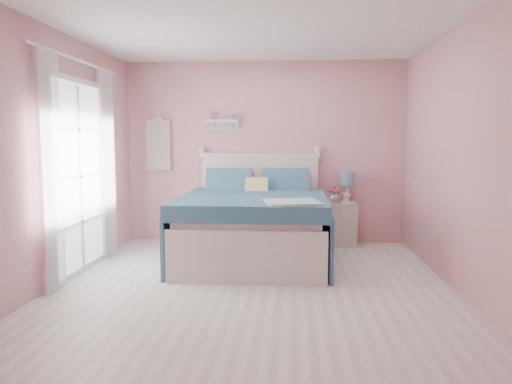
# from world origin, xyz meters

# --- Properties ---
(floor) EXTENTS (4.50, 4.50, 0.00)m
(floor) POSITION_xyz_m (0.00, 0.00, 0.00)
(floor) COLOR beige
(floor) RESTS_ON ground
(room_shell) EXTENTS (4.50, 4.50, 4.50)m
(room_shell) POSITION_xyz_m (0.00, 0.00, 1.58)
(room_shell) COLOR #CE8285
(room_shell) RESTS_ON floor
(bed) EXTENTS (1.76, 2.24, 1.30)m
(bed) POSITION_xyz_m (-0.07, 1.13, 0.42)
(bed) COLOR silver
(bed) RESTS_ON floor
(nightstand) EXTENTS (0.43, 0.42, 0.62)m
(nightstand) POSITION_xyz_m (1.08, 2.02, 0.31)
(nightstand) COLOR beige
(nightstand) RESTS_ON floor
(table_lamp) EXTENTS (0.21, 0.21, 0.42)m
(table_lamp) POSITION_xyz_m (1.16, 2.06, 0.91)
(table_lamp) COLOR white
(table_lamp) RESTS_ON nightstand
(vase) EXTENTS (0.15, 0.15, 0.14)m
(vase) POSITION_xyz_m (0.98, 2.01, 0.69)
(vase) COLOR white
(vase) RESTS_ON nightstand
(teacup) EXTENTS (0.12, 0.12, 0.08)m
(teacup) POSITION_xyz_m (1.01, 1.90, 0.66)
(teacup) COLOR #BE7F8A
(teacup) RESTS_ON nightstand
(roses) EXTENTS (0.14, 0.11, 0.12)m
(roses) POSITION_xyz_m (0.98, 2.01, 0.80)
(roses) COLOR #E04C6D
(roses) RESTS_ON vase
(wall_shelf) EXTENTS (0.50, 0.15, 0.25)m
(wall_shelf) POSITION_xyz_m (-0.63, 2.19, 1.73)
(wall_shelf) COLOR silver
(wall_shelf) RESTS_ON room_shell
(hanging_dress) EXTENTS (0.34, 0.03, 0.72)m
(hanging_dress) POSITION_xyz_m (-1.55, 2.18, 1.40)
(hanging_dress) COLOR white
(hanging_dress) RESTS_ON room_shell
(french_door) EXTENTS (0.04, 1.32, 2.16)m
(french_door) POSITION_xyz_m (-1.97, 0.40, 1.07)
(french_door) COLOR silver
(french_door) RESTS_ON floor
(curtain_near) EXTENTS (0.04, 0.40, 2.32)m
(curtain_near) POSITION_xyz_m (-1.92, -0.34, 1.18)
(curtain_near) COLOR white
(curtain_near) RESTS_ON floor
(curtain_far) EXTENTS (0.04, 0.40, 2.32)m
(curtain_far) POSITION_xyz_m (-1.92, 1.14, 1.18)
(curtain_far) COLOR white
(curtain_far) RESTS_ON floor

